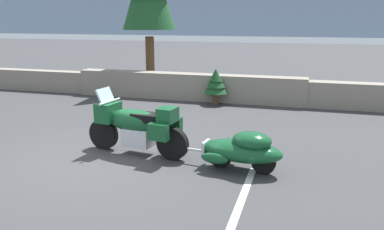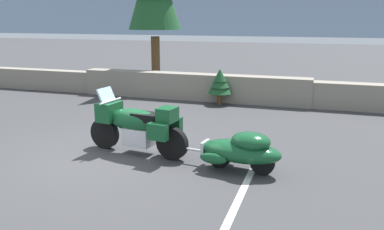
{
  "view_description": "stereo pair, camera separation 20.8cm",
  "coord_description": "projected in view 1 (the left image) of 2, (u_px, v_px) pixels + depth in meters",
  "views": [
    {
      "loc": [
        3.93,
        -6.62,
        2.73
      ],
      "look_at": [
        1.77,
        0.69,
        0.85
      ],
      "focal_mm": 36.59,
      "sensor_mm": 36.0,
      "label": 1
    },
    {
      "loc": [
        4.13,
        -6.56,
        2.73
      ],
      "look_at": [
        1.77,
        0.69,
        0.85
      ],
      "focal_mm": 36.59,
      "sensor_mm": 36.0,
      "label": 2
    }
  ],
  "objects": [
    {
      "name": "parking_stripe_marker",
      "position": [
        237.0,
        213.0,
        5.65
      ],
      "size": [
        0.12,
        3.6,
        0.01
      ],
      "primitive_type": "cube",
      "color": "silver",
      "rests_on": "ground"
    },
    {
      "name": "car_shaped_trailer",
      "position": [
        242.0,
        149.0,
        7.14
      ],
      "size": [
        2.23,
        0.91,
        0.76
      ],
      "color": "black",
      "rests_on": "ground"
    },
    {
      "name": "stone_guard_wall",
      "position": [
        200.0,
        88.0,
        13.41
      ],
      "size": [
        24.0,
        0.61,
        0.9
      ],
      "color": "gray",
      "rests_on": "ground"
    },
    {
      "name": "pine_sapling_near",
      "position": [
        216.0,
        82.0,
        12.65
      ],
      "size": [
        0.8,
        0.8,
        1.17
      ],
      "color": "brown",
      "rests_on": "ground"
    },
    {
      "name": "touring_motorcycle",
      "position": [
        136.0,
        125.0,
        7.98
      ],
      "size": [
        2.31,
        0.92,
        1.33
      ],
      "color": "black",
      "rests_on": "ground"
    },
    {
      "name": "ground_plane",
      "position": [
        99.0,
        158.0,
        7.9
      ],
      "size": [
        80.0,
        80.0,
        0.0
      ],
      "primitive_type": "plane",
      "color": "#38383A"
    }
  ]
}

